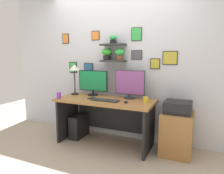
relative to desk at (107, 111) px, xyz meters
The scene contains 14 objects.
ground_plane 0.54m from the desk, 90.00° to the right, with size 8.00×8.00×0.00m, color tan.
back_wall_assembly 0.90m from the desk, 90.04° to the left, with size 4.40×0.24×2.70m.
desk is the anchor object (origin of this frame).
monitor_left 0.58m from the desk, 154.35° to the left, with size 0.55×0.18×0.44m.
monitor_right 0.59m from the desk, 25.66° to the left, with size 0.50×0.18×0.46m.
keyboard 0.28m from the desk, 72.51° to the right, with size 0.44×0.14×0.02m, color #2D2D33.
computer_mouse 0.49m from the desk, 22.87° to the right, with size 0.06×0.09×0.03m, color black.
desk_lamp 0.94m from the desk, behind, with size 0.19×0.19×0.54m.
cell_phone 0.33m from the desk, 157.50° to the right, with size 0.07×0.14×0.01m, color black.
coffee_mug 0.71m from the desk, ahead, with size 0.08×0.08×0.09m, color yellow.
pen_cup 0.82m from the desk, 156.93° to the right, with size 0.07×0.07×0.10m, color purple.
drawer_cabinet 1.14m from the desk, ahead, with size 0.44×0.50×0.62m, color #9E6B38.
printer 1.13m from the desk, ahead, with size 0.38×0.34×0.17m, color black.
computer_tower_left 0.65m from the desk, behind, with size 0.18×0.40×0.40m, color black.
Camera 1 is at (1.44, -2.94, 1.45)m, focal length 33.41 mm.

